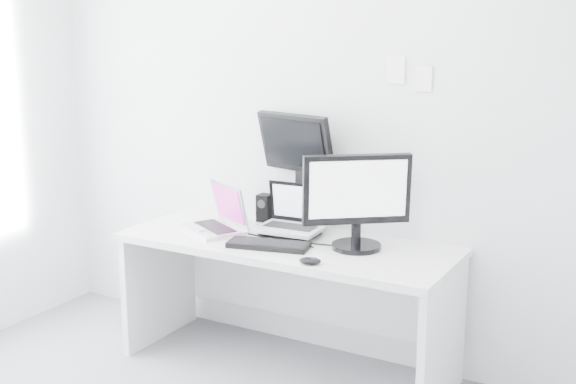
# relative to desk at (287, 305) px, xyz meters

# --- Properties ---
(back_wall) EXTENTS (3.60, 0.00, 3.60)m
(back_wall) POSITION_rel_desk_xyz_m (0.00, 0.35, 0.99)
(back_wall) COLOR silver
(back_wall) RESTS_ON ground
(desk) EXTENTS (1.80, 0.70, 0.73)m
(desk) POSITION_rel_desk_xyz_m (0.00, 0.00, 0.00)
(desk) COLOR silver
(desk) RESTS_ON ground
(macbook) EXTENTS (0.45, 0.42, 0.27)m
(macbook) POSITION_rel_desk_xyz_m (-0.45, -0.04, 0.50)
(macbook) COLOR silver
(macbook) RESTS_ON desk
(speaker) EXTENTS (0.10, 0.10, 0.16)m
(speaker) POSITION_rel_desk_xyz_m (-0.31, 0.29, 0.44)
(speaker) COLOR black
(speaker) RESTS_ON desk
(dell_laptop) EXTENTS (0.36, 0.28, 0.28)m
(dell_laptop) POSITION_rel_desk_xyz_m (-0.03, 0.09, 0.51)
(dell_laptop) COLOR #BABCC2
(dell_laptop) RESTS_ON desk
(rear_monitor) EXTENTS (0.51, 0.28, 0.66)m
(rear_monitor) POSITION_rel_desk_xyz_m (-0.09, 0.30, 0.70)
(rear_monitor) COLOR black
(rear_monitor) RESTS_ON desk
(samsung_monitor) EXTENTS (0.59, 0.54, 0.50)m
(samsung_monitor) POSITION_rel_desk_xyz_m (0.38, 0.05, 0.62)
(samsung_monitor) COLOR black
(samsung_monitor) RESTS_ON desk
(keyboard) EXTENTS (0.44, 0.24, 0.03)m
(keyboard) POSITION_rel_desk_xyz_m (-0.02, -0.15, 0.38)
(keyboard) COLOR black
(keyboard) RESTS_ON desk
(mouse) EXTENTS (0.12, 0.10, 0.03)m
(mouse) POSITION_rel_desk_xyz_m (0.29, -0.29, 0.38)
(mouse) COLOR black
(mouse) RESTS_ON desk
(wall_note_0) EXTENTS (0.10, 0.00, 0.14)m
(wall_note_0) POSITION_rel_desk_xyz_m (0.45, 0.34, 1.26)
(wall_note_0) COLOR white
(wall_note_0) RESTS_ON back_wall
(wall_note_1) EXTENTS (0.09, 0.00, 0.13)m
(wall_note_1) POSITION_rel_desk_xyz_m (0.60, 0.34, 1.22)
(wall_note_1) COLOR white
(wall_note_1) RESTS_ON back_wall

